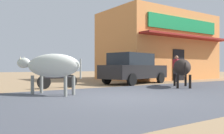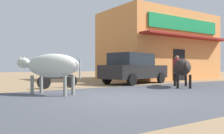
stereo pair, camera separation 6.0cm
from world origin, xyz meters
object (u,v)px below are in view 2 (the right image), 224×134
Objects in this scene: parked_motorcycle at (59,77)px; parked_hatchback_car at (134,68)px; cow_far_dark at (182,67)px; cow_near_brown at (51,66)px; pedestrian_by_shop at (177,66)px.

parked_hatchback_car is at bearing 5.27° from parked_motorcycle.
parked_motorcycle is 0.82× the size of cow_far_dark.
cow_near_brown is 1.52× the size of pedestrian_by_shop.
cow_near_brown is (-1.11, -2.12, 0.48)m from parked_motorcycle.
pedestrian_by_shop is (2.77, 2.67, 0.05)m from cow_far_dark.
parked_hatchback_car is at bearing 24.47° from cow_near_brown.
parked_hatchback_car reaches higher than pedestrian_by_shop.
pedestrian_by_shop reaches higher than cow_near_brown.
cow_near_brown is at bearing -155.53° from parked_hatchback_car.
pedestrian_by_shop is (3.13, -0.30, 0.10)m from parked_hatchback_car.
parked_hatchback_car is 2.43× the size of parked_motorcycle.
cow_near_brown is 1.11× the size of cow_far_dark.
cow_near_brown is at bearing -165.58° from pedestrian_by_shop.
cow_near_brown reaches higher than cow_far_dark.
cow_near_brown is 5.94m from cow_far_dark.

